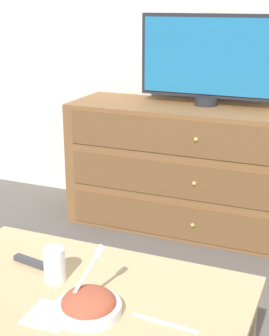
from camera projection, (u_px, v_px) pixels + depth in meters
name	position (u px, v px, depth m)	size (l,w,h in m)	color
ground_plane	(220.00, 213.00, 3.28)	(12.00, 12.00, 0.00)	#56514C
dresser	(206.00, 171.00, 2.96)	(1.60, 0.48, 0.73)	brown
tv	(208.00, 58.00, 2.84)	(0.78, 0.13, 0.50)	#232328
coffee_table	(84.00, 306.00, 1.62)	(1.03, 0.59, 0.45)	tan
takeout_bowl	(89.00, 305.00, 1.47)	(0.19, 0.19, 0.19)	silver
drink_cup	(55.00, 267.00, 1.64)	(0.07, 0.07, 0.11)	beige
napkin	(50.00, 315.00, 1.47)	(0.13, 0.13, 0.00)	white
knife	(165.00, 323.00, 1.43)	(0.20, 0.02, 0.01)	silver
remote_control	(31.00, 262.00, 1.75)	(0.14, 0.05, 0.02)	#38383D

